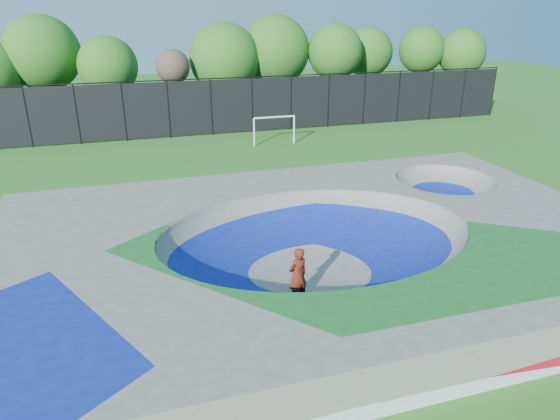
# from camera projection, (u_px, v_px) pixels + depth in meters

# --- Properties ---
(ground) EXTENTS (120.00, 120.00, 0.00)m
(ground) POSITION_uv_depth(u_px,v_px,m) (316.00, 268.00, 17.73)
(ground) COLOR #27611B
(ground) RESTS_ON ground
(skate_deck) EXTENTS (22.00, 14.00, 1.50)m
(skate_deck) POSITION_uv_depth(u_px,v_px,m) (316.00, 249.00, 17.45)
(skate_deck) COLOR gray
(skate_deck) RESTS_ON ground
(skater) EXTENTS (0.79, 0.63, 1.88)m
(skater) POSITION_uv_depth(u_px,v_px,m) (298.00, 276.00, 15.30)
(skater) COLOR #B82A0E
(skater) RESTS_ON ground
(skateboard) EXTENTS (0.81, 0.40, 0.05)m
(skateboard) POSITION_uv_depth(u_px,v_px,m) (297.00, 301.00, 15.64)
(skateboard) COLOR black
(skateboard) RESTS_ON ground
(soccer_goal) EXTENTS (2.91, 0.12, 1.92)m
(soccer_goal) POSITION_uv_depth(u_px,v_px,m) (274.00, 125.00, 33.25)
(soccer_goal) COLOR white
(soccer_goal) RESTS_ON ground
(fence) EXTENTS (48.09, 0.09, 4.04)m
(fence) POSITION_uv_depth(u_px,v_px,m) (211.00, 106.00, 35.55)
(fence) COLOR black
(fence) RESTS_ON ground
(treeline) EXTENTS (51.96, 7.24, 8.25)m
(treeline) POSITION_uv_depth(u_px,v_px,m) (185.00, 57.00, 38.96)
(treeline) COLOR #4D3126
(treeline) RESTS_ON ground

